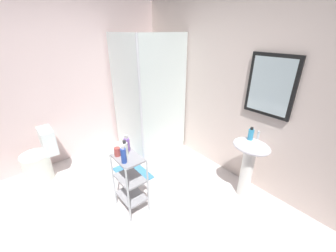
{
  "coord_description": "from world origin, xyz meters",
  "views": [
    {
      "loc": [
        1.65,
        -0.65,
        2.04
      ],
      "look_at": [
        -0.12,
        0.8,
        0.97
      ],
      "focal_mm": 22.21,
      "sensor_mm": 36.0,
      "label": 1
    }
  ],
  "objects_px": {
    "shower_stall": "(149,125)",
    "lotion_bottle_white": "(125,149)",
    "storage_cart": "(130,179)",
    "toilet": "(40,160)",
    "conditioner_bottle_purple": "(127,144)",
    "hand_soap_bottle": "(251,134)",
    "bath_mat": "(133,173)",
    "shampoo_bottle_blue": "(124,155)",
    "rinse_cup": "(117,152)",
    "pedestal_sink": "(249,158)"
  },
  "relations": [
    {
      "from": "shower_stall",
      "to": "lotion_bottle_white",
      "type": "distance_m",
      "value": 1.45
    },
    {
      "from": "storage_cart",
      "to": "toilet",
      "type": "bearing_deg",
      "value": -151.28
    },
    {
      "from": "shower_stall",
      "to": "conditioner_bottle_purple",
      "type": "relative_size",
      "value": 9.81
    },
    {
      "from": "shower_stall",
      "to": "storage_cart",
      "type": "distance_m",
      "value": 1.45
    },
    {
      "from": "lotion_bottle_white",
      "to": "conditioner_bottle_purple",
      "type": "xyz_separation_m",
      "value": [
        -0.06,
        0.06,
        0.01
      ]
    },
    {
      "from": "shower_stall",
      "to": "hand_soap_bottle",
      "type": "bearing_deg",
      "value": 10.18
    },
    {
      "from": "toilet",
      "to": "bath_mat",
      "type": "bearing_deg",
      "value": 54.96
    },
    {
      "from": "hand_soap_bottle",
      "to": "shampoo_bottle_blue",
      "type": "bearing_deg",
      "value": -114.68
    },
    {
      "from": "shampoo_bottle_blue",
      "to": "bath_mat",
      "type": "height_order",
      "value": "shampoo_bottle_blue"
    },
    {
      "from": "storage_cart",
      "to": "conditioner_bottle_purple",
      "type": "xyz_separation_m",
      "value": [
        -0.13,
        0.07,
        0.39
      ]
    },
    {
      "from": "shampoo_bottle_blue",
      "to": "rinse_cup",
      "type": "distance_m",
      "value": 0.17
    },
    {
      "from": "toilet",
      "to": "conditioner_bottle_purple",
      "type": "distance_m",
      "value": 1.54
    },
    {
      "from": "toilet",
      "to": "conditioner_bottle_purple",
      "type": "height_order",
      "value": "conditioner_bottle_purple"
    },
    {
      "from": "hand_soap_bottle",
      "to": "conditioner_bottle_purple",
      "type": "bearing_deg",
      "value": -123.67
    },
    {
      "from": "conditioner_bottle_purple",
      "to": "pedestal_sink",
      "type": "bearing_deg",
      "value": 54.27
    },
    {
      "from": "pedestal_sink",
      "to": "lotion_bottle_white",
      "type": "xyz_separation_m",
      "value": [
        -0.81,
        -1.28,
        0.24
      ]
    },
    {
      "from": "storage_cart",
      "to": "hand_soap_bottle",
      "type": "xyz_separation_m",
      "value": [
        0.7,
        1.31,
        0.45
      ]
    },
    {
      "from": "conditioner_bottle_purple",
      "to": "hand_soap_bottle",
      "type": "bearing_deg",
      "value": 56.33
    },
    {
      "from": "storage_cart",
      "to": "shower_stall",
      "type": "bearing_deg",
      "value": 136.9
    },
    {
      "from": "pedestal_sink",
      "to": "storage_cart",
      "type": "xyz_separation_m",
      "value": [
        -0.75,
        -1.28,
        -0.14
      ]
    },
    {
      "from": "toilet",
      "to": "lotion_bottle_white",
      "type": "xyz_separation_m",
      "value": [
        1.27,
        0.74,
        0.51
      ]
    },
    {
      "from": "hand_soap_bottle",
      "to": "pedestal_sink",
      "type": "bearing_deg",
      "value": -27.46
    },
    {
      "from": "conditioner_bottle_purple",
      "to": "rinse_cup",
      "type": "relative_size",
      "value": 2.02
    },
    {
      "from": "shower_stall",
      "to": "conditioner_bottle_purple",
      "type": "distance_m",
      "value": 1.36
    },
    {
      "from": "toilet",
      "to": "storage_cart",
      "type": "xyz_separation_m",
      "value": [
        1.34,
        0.73,
        0.12
      ]
    },
    {
      "from": "storage_cart",
      "to": "conditioner_bottle_purple",
      "type": "distance_m",
      "value": 0.42
    },
    {
      "from": "toilet",
      "to": "storage_cart",
      "type": "distance_m",
      "value": 1.53
    },
    {
      "from": "hand_soap_bottle",
      "to": "shampoo_bottle_blue",
      "type": "height_order",
      "value": "hand_soap_bottle"
    },
    {
      "from": "shower_stall",
      "to": "lotion_bottle_white",
      "type": "bearing_deg",
      "value": -44.69
    },
    {
      "from": "toilet",
      "to": "rinse_cup",
      "type": "distance_m",
      "value": 1.48
    },
    {
      "from": "toilet",
      "to": "pedestal_sink",
      "type": "bearing_deg",
      "value": 44.01
    },
    {
      "from": "shampoo_bottle_blue",
      "to": "rinse_cup",
      "type": "height_order",
      "value": "shampoo_bottle_blue"
    },
    {
      "from": "lotion_bottle_white",
      "to": "conditioner_bottle_purple",
      "type": "height_order",
      "value": "conditioner_bottle_purple"
    },
    {
      "from": "storage_cart",
      "to": "conditioner_bottle_purple",
      "type": "bearing_deg",
      "value": 152.33
    },
    {
      "from": "shower_stall",
      "to": "rinse_cup",
      "type": "bearing_deg",
      "value": -48.06
    },
    {
      "from": "shower_stall",
      "to": "pedestal_sink",
      "type": "height_order",
      "value": "shower_stall"
    },
    {
      "from": "lotion_bottle_white",
      "to": "bath_mat",
      "type": "xyz_separation_m",
      "value": [
        -0.52,
        0.34,
        -0.81
      ]
    },
    {
      "from": "hand_soap_bottle",
      "to": "lotion_bottle_white",
      "type": "relative_size",
      "value": 0.88
    },
    {
      "from": "toilet",
      "to": "rinse_cup",
      "type": "height_order",
      "value": "rinse_cup"
    },
    {
      "from": "pedestal_sink",
      "to": "conditioner_bottle_purple",
      "type": "distance_m",
      "value": 1.52
    },
    {
      "from": "shampoo_bottle_blue",
      "to": "storage_cart",
      "type": "bearing_deg",
      "value": 128.47
    },
    {
      "from": "pedestal_sink",
      "to": "bath_mat",
      "type": "distance_m",
      "value": 1.72
    },
    {
      "from": "lotion_bottle_white",
      "to": "rinse_cup",
      "type": "distance_m",
      "value": 0.09
    },
    {
      "from": "conditioner_bottle_purple",
      "to": "bath_mat",
      "type": "relative_size",
      "value": 0.34
    },
    {
      "from": "pedestal_sink",
      "to": "hand_soap_bottle",
      "type": "distance_m",
      "value": 0.31
    },
    {
      "from": "hand_soap_bottle",
      "to": "rinse_cup",
      "type": "relative_size",
      "value": 1.62
    },
    {
      "from": "pedestal_sink",
      "to": "rinse_cup",
      "type": "xyz_separation_m",
      "value": [
        -0.85,
        -1.35,
        0.21
      ]
    },
    {
      "from": "rinse_cup",
      "to": "conditioner_bottle_purple",
      "type": "bearing_deg",
      "value": 99.14
    },
    {
      "from": "lotion_bottle_white",
      "to": "pedestal_sink",
      "type": "bearing_deg",
      "value": 57.64
    },
    {
      "from": "shower_stall",
      "to": "shampoo_bottle_blue",
      "type": "bearing_deg",
      "value": -43.65
    }
  ]
}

